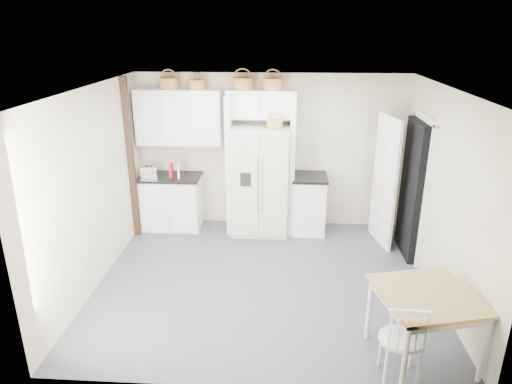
{
  "coord_description": "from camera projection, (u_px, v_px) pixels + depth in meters",
  "views": [
    {
      "loc": [
        0.23,
        -5.48,
        3.31
      ],
      "look_at": [
        -0.15,
        0.4,
        1.15
      ],
      "focal_mm": 32.0,
      "sensor_mm": 36.0,
      "label": 1
    }
  ],
  "objects": [
    {
      "name": "refrigerator",
      "position": [
        261.0,
        180.0,
        7.54
      ],
      "size": [
        0.93,
        0.74,
        1.79
      ],
      "primitive_type": "cube",
      "color": "silver",
      "rests_on": "floor"
    },
    {
      "name": "counter_left",
      "position": [
        171.0,
        177.0,
        7.67
      ],
      "size": [
        1.0,
        0.65,
        0.04
      ],
      "primitive_type": "cube",
      "color": "black",
      "rests_on": "base_cab_left"
    },
    {
      "name": "trim_post",
      "position": [
        131.0,
        160.0,
        7.24
      ],
      "size": [
        0.09,
        0.09,
        2.6
      ],
      "primitive_type": "cube",
      "color": "black",
      "rests_on": "floor"
    },
    {
      "name": "wall_back",
      "position": [
        271.0,
        152.0,
        7.72
      ],
      "size": [
        4.5,
        0.0,
        4.5
      ],
      "primitive_type": "plane",
      "rotation": [
        1.57,
        0.0,
        0.0
      ],
      "color": "tan",
      "rests_on": "floor"
    },
    {
      "name": "basket_bridge_b",
      "position": [
        273.0,
        84.0,
        7.17
      ],
      "size": [
        0.32,
        0.32,
        0.18
      ],
      "primitive_type": "cylinder",
      "color": "brown",
      "rests_on": "bridge_cabinet"
    },
    {
      "name": "bridge_cabinet",
      "position": [
        261.0,
        104.0,
        7.28
      ],
      "size": [
        1.12,
        0.34,
        0.45
      ],
      "primitive_type": "cube",
      "color": "white",
      "rests_on": "wall_back"
    },
    {
      "name": "doorway_void",
      "position": [
        414.0,
        189.0,
        6.75
      ],
      "size": [
        0.18,
        0.85,
        2.05
      ],
      "primitive_type": "cube",
      "color": "black",
      "rests_on": "floor"
    },
    {
      "name": "upper_cabinet",
      "position": [
        179.0,
        117.0,
        7.44
      ],
      "size": [
        1.4,
        0.34,
        0.9
      ],
      "primitive_type": "cube",
      "color": "white",
      "rests_on": "wall_back"
    },
    {
      "name": "toaster",
      "position": [
        149.0,
        172.0,
        7.57
      ],
      "size": [
        0.29,
        0.19,
        0.18
      ],
      "primitive_type": "cube",
      "rotation": [
        0.0,
        0.0,
        0.16
      ],
      "color": "silver",
      "rests_on": "counter_left"
    },
    {
      "name": "wall_left",
      "position": [
        94.0,
        188.0,
        5.98
      ],
      "size": [
        0.0,
        4.0,
        4.0
      ],
      "primitive_type": "plane",
      "rotation": [
        1.57,
        0.0,
        1.57
      ],
      "color": "tan",
      "rests_on": "floor"
    },
    {
      "name": "basket_upper_c",
      "position": [
        197.0,
        85.0,
        7.24
      ],
      "size": [
        0.26,
        0.26,
        0.15
      ],
      "primitive_type": "cylinder",
      "color": "brown",
      "rests_on": "upper_cabinet"
    },
    {
      "name": "dining_table",
      "position": [
        423.0,
        326.0,
        4.7
      ],
      "size": [
        1.14,
        1.14,
        0.78
      ],
      "primitive_type": "cube",
      "rotation": [
        0.0,
        0.0,
        0.24
      ],
      "color": "olive",
      "rests_on": "floor"
    },
    {
      "name": "door_slab",
      "position": [
        385.0,
        182.0,
        7.08
      ],
      "size": [
        0.21,
        0.79,
        2.05
      ],
      "primitive_type": "cube",
      "rotation": [
        0.0,
        0.0,
        -1.36
      ],
      "color": "white",
      "rests_on": "floor"
    },
    {
      "name": "windsor_chair",
      "position": [
        402.0,
        339.0,
        4.41
      ],
      "size": [
        0.46,
        0.42,
        0.91
      ],
      "primitive_type": "cube",
      "rotation": [
        0.0,
        0.0,
        -0.04
      ],
      "color": "white",
      "rests_on": "floor"
    },
    {
      "name": "basket_fridge_b",
      "position": [
        275.0,
        124.0,
        7.1
      ],
      "size": [
        0.25,
        0.25,
        0.14
      ],
      "primitive_type": "cylinder",
      "color": "brown",
      "rests_on": "refrigerator"
    },
    {
      "name": "base_cab_left",
      "position": [
        172.0,
        203.0,
        7.83
      ],
      "size": [
        0.96,
        0.61,
        0.89
      ],
      "primitive_type": "cube",
      "color": "white",
      "rests_on": "floor"
    },
    {
      "name": "wall_right",
      "position": [
        445.0,
        196.0,
        5.71
      ],
      "size": [
        0.0,
        4.0,
        4.0
      ],
      "primitive_type": "plane",
      "rotation": [
        1.57,
        0.0,
        -1.57
      ],
      "color": "tan",
      "rests_on": "floor"
    },
    {
      "name": "fridge_panel_right",
      "position": [
        292.0,
        166.0,
        7.47
      ],
      "size": [
        0.08,
        0.6,
        2.3
      ],
      "primitive_type": "cube",
      "color": "white",
      "rests_on": "floor"
    },
    {
      "name": "base_cab_right",
      "position": [
        308.0,
        204.0,
        7.68
      ],
      "size": [
        0.53,
        0.64,
        0.94
      ],
      "primitive_type": "cube",
      "color": "white",
      "rests_on": "floor"
    },
    {
      "name": "ceiling",
      "position": [
        266.0,
        89.0,
        5.4
      ],
      "size": [
        4.5,
        4.5,
        0.0
      ],
      "primitive_type": "plane",
      "color": "white",
      "rests_on": "wall_back"
    },
    {
      "name": "basket_upper_b",
      "position": [
        169.0,
        83.0,
        7.27
      ],
      "size": [
        0.3,
        0.3,
        0.18
      ],
      "primitive_type": "cylinder",
      "color": "brown",
      "rests_on": "upper_cabinet"
    },
    {
      "name": "cookbook_red",
      "position": [
        171.0,
        170.0,
        7.54
      ],
      "size": [
        0.04,
        0.16,
        0.24
      ],
      "primitive_type": "cube",
      "rotation": [
        0.0,
        0.0,
        0.01
      ],
      "color": "red",
      "rests_on": "counter_left"
    },
    {
      "name": "counter_right",
      "position": [
        310.0,
        177.0,
        7.51
      ],
      "size": [
        0.58,
        0.68,
        0.04
      ],
      "primitive_type": "cube",
      "color": "black",
      "rests_on": "base_cab_right"
    },
    {
      "name": "fridge_panel_left",
      "position": [
        230.0,
        164.0,
        7.53
      ],
      "size": [
        0.08,
        0.6,
        2.3
      ],
      "primitive_type": "cube",
      "color": "white",
      "rests_on": "floor"
    },
    {
      "name": "floor",
      "position": [
        265.0,
        280.0,
        6.29
      ],
      "size": [
        4.5,
        4.5,
        0.0
      ],
      "primitive_type": "plane",
      "color": "#3E3E46",
      "rests_on": "ground"
    },
    {
      "name": "cookbook_cream",
      "position": [
        178.0,
        170.0,
        7.54
      ],
      "size": [
        0.07,
        0.17,
        0.25
      ],
      "primitive_type": "cube",
      "rotation": [
        0.0,
        0.0,
        0.24
      ],
      "color": "beige",
      "rests_on": "counter_left"
    },
    {
      "name": "basket_bridge_a",
      "position": [
        243.0,
        84.0,
        7.19
      ],
      "size": [
        0.33,
        0.33,
        0.18
      ],
      "primitive_type": "cylinder",
      "color": "brown",
      "rests_on": "bridge_cabinet"
    }
  ]
}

